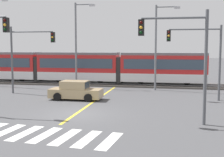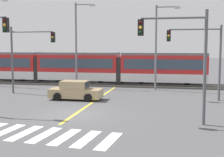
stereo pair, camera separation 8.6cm
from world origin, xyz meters
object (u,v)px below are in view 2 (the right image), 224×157
object	(u,v)px
traffic_light_mid_left	(26,49)
street_lamp_east	(158,42)
traffic_light_near_right	(182,49)
traffic_light_mid_right	(201,50)
light_rail_tram	(79,66)
street_lamp_centre	(78,40)
sedan_crossing	(76,91)

from	to	relation	value
traffic_light_mid_left	street_lamp_east	bearing A→B (deg)	22.18
traffic_light_near_right	street_lamp_east	distance (m)	13.44
traffic_light_mid_right	street_lamp_east	bearing A→B (deg)	125.51
light_rail_tram	traffic_light_mid_right	distance (m)	15.22
street_lamp_east	light_rail_tram	bearing A→B (deg)	161.07
light_rail_tram	traffic_light_mid_left	xyz separation A→B (m)	(-2.47, -7.78, 1.97)
traffic_light_mid_right	street_lamp_centre	world-z (taller)	street_lamp_centre
sedan_crossing	traffic_light_mid_left	xyz separation A→B (m)	(-5.30, 2.16, 3.32)
traffic_light_mid_right	light_rail_tram	bearing A→B (deg)	147.09
sedan_crossing	street_lamp_east	bearing A→B (deg)	47.87
traffic_light_near_right	street_lamp_east	size ratio (longest dim) A/B	0.76
sedan_crossing	traffic_light_mid_left	size ratio (longest dim) A/B	0.69
traffic_light_near_right	street_lamp_centre	xyz separation A→B (m)	(-10.34, 13.80, 0.82)
traffic_light_near_right	street_lamp_east	world-z (taller)	street_lamp_east
light_rail_tram	traffic_light_near_right	bearing A→B (deg)	-56.01
traffic_light_mid_left	street_lamp_centre	bearing A→B (deg)	58.67
traffic_light_near_right	traffic_light_mid_left	size ratio (longest dim) A/B	1.03
sedan_crossing	traffic_light_mid_right	size ratio (longest dim) A/B	0.71
sedan_crossing	street_lamp_centre	size ratio (longest dim) A/B	0.48
traffic_light_mid_left	street_lamp_centre	distance (m)	6.17
traffic_light_mid_right	traffic_light_near_right	distance (m)	8.34
traffic_light_mid_right	street_lamp_east	size ratio (longest dim) A/B	0.72
light_rail_tram	traffic_light_mid_right	xyz separation A→B (m)	(12.67, -8.20, 1.97)
traffic_light_mid_left	sedan_crossing	bearing A→B (deg)	-22.18
light_rail_tram	street_lamp_east	distance (m)	9.91
traffic_light_near_right	traffic_light_mid_left	distance (m)	16.01
light_rail_tram	street_lamp_east	size ratio (longest dim) A/B	3.40
light_rail_tram	street_lamp_centre	world-z (taller)	street_lamp_centre
traffic_light_near_right	street_lamp_east	xyz separation A→B (m)	(-2.02, 13.28, 0.59)
traffic_light_near_right	street_lamp_centre	bearing A→B (deg)	126.84
light_rail_tram	traffic_light_mid_left	world-z (taller)	traffic_light_mid_left
light_rail_tram	traffic_light_near_right	world-z (taller)	traffic_light_near_right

